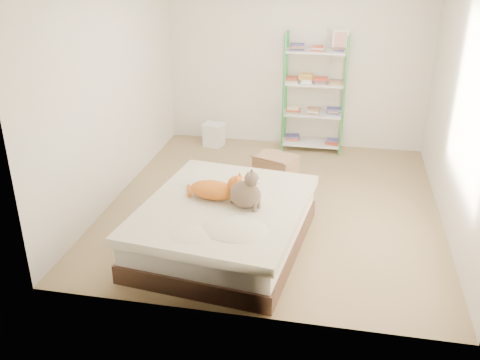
% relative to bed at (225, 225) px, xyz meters
% --- Properties ---
extents(room, '(3.81, 4.21, 2.61)m').
position_rel_bed_xyz_m(room, '(0.36, 1.05, 1.06)').
color(room, '#98825A').
rests_on(room, ground).
extents(bed, '(1.75, 2.08, 0.49)m').
position_rel_bed_xyz_m(bed, '(0.00, 0.00, 0.00)').
color(bed, brown).
rests_on(bed, ground).
extents(orange_cat, '(0.61, 0.39, 0.23)m').
position_rel_bed_xyz_m(orange_cat, '(-0.13, 0.10, 0.36)').
color(orange_cat, orange).
rests_on(orange_cat, bed).
extents(grey_cat, '(0.41, 0.37, 0.39)m').
position_rel_bed_xyz_m(grey_cat, '(0.22, -0.03, 0.44)').
color(grey_cat, '#735D4B').
rests_on(grey_cat, bed).
extents(shelf_unit, '(0.88, 0.36, 1.74)m').
position_rel_bed_xyz_m(shelf_unit, '(0.67, 2.93, 0.62)').
color(shelf_unit, green).
rests_on(shelf_unit, ground).
extents(cardboard_box, '(0.59, 0.61, 0.39)m').
position_rel_bed_xyz_m(cardboard_box, '(0.29, 1.71, -0.07)').
color(cardboard_box, tan).
rests_on(cardboard_box, ground).
extents(white_bin, '(0.34, 0.32, 0.35)m').
position_rel_bed_xyz_m(white_bin, '(-0.80, 2.80, -0.07)').
color(white_bin, white).
rests_on(white_bin, ground).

